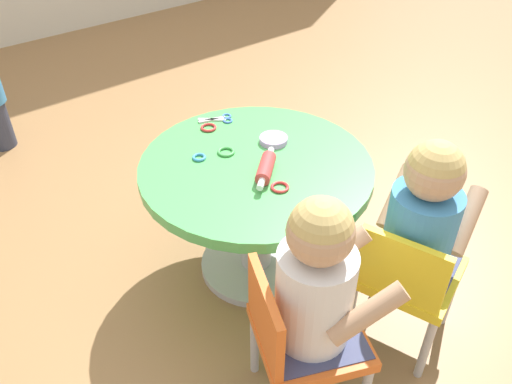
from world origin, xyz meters
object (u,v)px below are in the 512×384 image
object	(u,v)px
child_chair_left	(299,337)
seated_child_left	(318,279)
craft_scissors	(220,119)
rolling_pin	(266,168)
craft_table	(256,193)
seated_child_right	(424,216)
child_chair_right	(406,277)

from	to	relation	value
child_chair_left	seated_child_left	size ratio (longest dim) A/B	1.05
craft_scissors	rolling_pin	bearing A→B (deg)	-102.71
craft_table	child_chair_left	distance (m)	0.59
seated_child_right	craft_scissors	world-z (taller)	seated_child_right
craft_table	craft_scissors	distance (m)	0.36
child_chair_right	craft_scissors	world-z (taller)	child_chair_right
seated_child_right	rolling_pin	bearing A→B (deg)	113.87
craft_table	child_chair_right	xyz separation A→B (m)	(0.16, -0.57, -0.07)
child_chair_left	seated_child_left	distance (m)	0.23
craft_table	seated_child_right	bearing A→B (deg)	-70.10
craft_scissors	seated_child_right	bearing A→B (deg)	-81.89
seated_child_right	craft_table	bearing A→B (deg)	109.90
child_chair_right	seated_child_right	xyz separation A→B (m)	(0.04, 0.01, 0.23)
child_chair_left	child_chair_right	world-z (taller)	same
seated_child_left	craft_scissors	distance (m)	0.92
seated_child_left	rolling_pin	distance (m)	0.52
seated_child_right	child_chair_right	bearing A→B (deg)	-160.61
seated_child_left	craft_table	bearing A→B (deg)	67.79
child_chair_right	child_chair_left	bearing A→B (deg)	174.97
craft_table	child_chair_right	size ratio (longest dim) A/B	1.53
seated_child_right	craft_scissors	xyz separation A→B (m)	(-0.13, 0.88, -0.02)
craft_table	child_chair_left	xyz separation A→B (m)	(-0.26, -0.53, -0.07)
child_chair_left	craft_scissors	xyz separation A→B (m)	(0.34, 0.85, 0.20)
craft_table	rolling_pin	bearing A→B (deg)	-100.83
craft_table	child_chair_left	size ratio (longest dim) A/B	1.53
child_chair_right	craft_scissors	distance (m)	0.92
seated_child_right	rolling_pin	world-z (taller)	seated_child_right
child_chair_left	seated_child_right	bearing A→B (deg)	-2.98
seated_child_left	seated_child_right	world-z (taller)	same
seated_child_right	craft_scissors	bearing A→B (deg)	98.11
seated_child_right	rolling_pin	size ratio (longest dim) A/B	2.73
child_chair_left	craft_scissors	distance (m)	0.94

